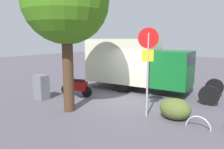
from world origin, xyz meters
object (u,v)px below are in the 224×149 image
at_px(box_truck_near, 137,62).
at_px(street_tree, 66,1).
at_px(utility_cabinet, 41,87).
at_px(bike_rack_hoop, 198,128).
at_px(motorcycle, 77,86).
at_px(stop_sign, 148,58).

xyz_separation_m(box_truck_near, street_tree, (0.48, 4.94, 2.77)).
bearing_deg(utility_cabinet, bike_rack_hoop, -173.64).
xyz_separation_m(utility_cabinet, bike_rack_hoop, (-7.31, -0.82, -0.60)).
bearing_deg(bike_rack_hoop, box_truck_near, -39.92).
bearing_deg(motorcycle, box_truck_near, -135.44).
bearing_deg(box_truck_near, bike_rack_hoop, -43.59).
bearing_deg(bike_rack_hoop, stop_sign, 0.15).
bearing_deg(utility_cabinet, street_tree, 169.34).
distance_m(box_truck_near, motorcycle, 3.76).
bearing_deg(street_tree, box_truck_near, -95.53).
bearing_deg(stop_sign, box_truck_near, -56.28).
bearing_deg(stop_sign, street_tree, 23.57).
relative_size(motorcycle, stop_sign, 0.53).
distance_m(utility_cabinet, bike_rack_hoop, 7.38).
xyz_separation_m(stop_sign, street_tree, (2.92, 1.27, 2.15)).
xyz_separation_m(stop_sign, utility_cabinet, (5.38, 0.81, -1.65)).
distance_m(box_truck_near, bike_rack_hoop, 5.93).
bearing_deg(motorcycle, street_tree, 113.03).
distance_m(box_truck_near, street_tree, 5.68).
bearing_deg(box_truck_near, stop_sign, -59.95).
relative_size(motorcycle, bike_rack_hoop, 2.10).
relative_size(stop_sign, bike_rack_hoop, 3.98).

